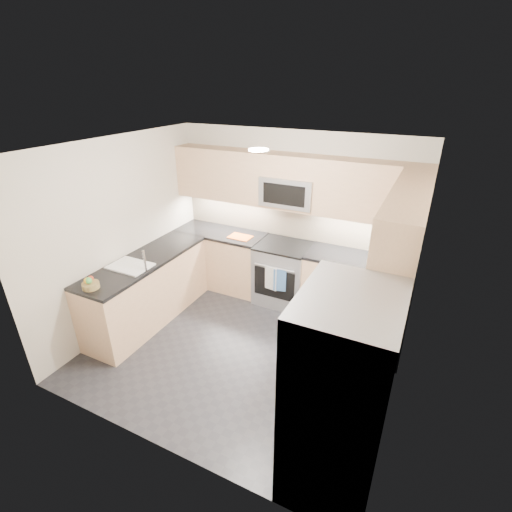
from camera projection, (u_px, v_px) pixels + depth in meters
name	position (u px, v px, depth m)	size (l,w,h in m)	color
floor	(244.00, 347.00, 4.75)	(3.60, 3.20, 0.00)	#26262C
ceiling	(240.00, 147.00, 3.67)	(3.60, 3.20, 0.02)	beige
wall_back	(293.00, 217.00, 5.51)	(3.60, 0.02, 2.50)	beige
wall_front	(147.00, 341.00, 2.92)	(3.60, 0.02, 2.50)	beige
wall_left	(123.00, 234.00, 4.92)	(0.02, 3.20, 2.50)	beige
wall_right	(411.00, 297.00, 3.50)	(0.02, 3.20, 2.50)	beige
base_cab_back_left	(222.00, 259.00, 6.04)	(1.42, 0.60, 0.90)	#D8AC82
base_cab_back_right	(356.00, 290.00, 5.18)	(1.42, 0.60, 0.90)	#D8AC82
base_cab_right	(370.00, 346.00, 4.08)	(0.60, 1.70, 0.90)	#D8AC82
base_cab_peninsula	(148.00, 291.00, 5.15)	(0.60, 2.00, 0.90)	#D8AC82
countertop_back_left	(220.00, 233.00, 5.84)	(1.42, 0.63, 0.04)	black
countertop_back_right	(360.00, 259.00, 4.97)	(1.42, 0.63, 0.04)	black
countertop_right	(376.00, 310.00, 3.88)	(0.63, 1.70, 0.04)	black
countertop_peninsula	(144.00, 260.00, 4.95)	(0.63, 2.00, 0.04)	black
upper_cab_back	(290.00, 182.00, 5.12)	(3.60, 0.35, 0.75)	#D8AC82
upper_cab_right	(405.00, 228.00, 3.54)	(0.35, 1.95, 0.75)	#D8AC82
backsplash_back	(293.00, 221.00, 5.53)	(3.60, 0.01, 0.51)	#C5AC8E
backsplash_right	(414.00, 281.00, 3.89)	(0.01, 2.30, 0.51)	#C5AC8E
gas_range	(283.00, 274.00, 5.59)	(0.76, 0.65, 0.91)	#9A9CA1
range_cooktop	(284.00, 246.00, 5.39)	(0.76, 0.65, 0.03)	black
oven_door_glass	(274.00, 284.00, 5.32)	(0.62, 0.02, 0.45)	black
oven_handle	(274.00, 268.00, 5.19)	(0.02, 0.02, 0.60)	#B2B5BA
microwave	(289.00, 191.00, 5.15)	(0.76, 0.40, 0.40)	#94959B
microwave_door	(284.00, 195.00, 4.98)	(0.60, 0.01, 0.28)	black
refrigerator	(339.00, 396.00, 2.86)	(0.70, 0.90, 1.80)	#A4A6AC
fridge_handle_left	(286.00, 391.00, 2.84)	(0.02, 0.02, 1.20)	#B2B5BA
fridge_handle_right	(302.00, 362.00, 3.13)	(0.02, 0.02, 1.20)	#B2B5BA
sink_basin	(131.00, 271.00, 4.76)	(0.52, 0.38, 0.16)	white
faucet	(145.00, 261.00, 4.57)	(0.03, 0.03, 0.28)	silver
utensil_bowl	(391.00, 259.00, 4.78)	(0.25, 0.25, 0.14)	#62B64E
cutting_board	(240.00, 237.00, 5.62)	(0.34, 0.24, 0.01)	orange
fruit_basket	(91.00, 285.00, 4.24)	(0.19, 0.19, 0.07)	olive
fruit_apple	(91.00, 278.00, 4.22)	(0.06, 0.06, 0.06)	red
fruit_pear	(89.00, 281.00, 4.18)	(0.08, 0.08, 0.08)	green
dish_towel_check	(271.00, 278.00, 5.26)	(0.19, 0.02, 0.36)	silver
dish_towel_blue	(280.00, 280.00, 5.21)	(0.18, 0.01, 0.34)	#33598D
fruit_orange	(87.00, 281.00, 4.18)	(0.07, 0.07, 0.07)	#FAAF1B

